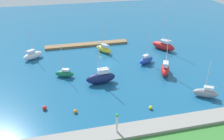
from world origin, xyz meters
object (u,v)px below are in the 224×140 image
(pier_dock, at_px, (87,45))
(sailboat_red_by_breakwater, at_px, (163,45))
(mooring_buoy_yellow, at_px, (151,108))
(mooring_buoy_orange, at_px, (75,111))
(harbor_beacon, at_px, (117,121))
(mooring_buoy_red, at_px, (45,108))
(sailboat_yellow_lone_south, at_px, (104,49))
(sailboat_white_off_beacon, at_px, (33,55))
(sailboat_gray_center_basin, at_px, (206,93))
(sailboat_navy_mid_basin, at_px, (101,77))
(sailboat_red_outer_mooring, at_px, (165,69))
(sailboat_green_east_end, at_px, (65,73))
(sailboat_blue_inner_mooring, at_px, (146,60))

(pier_dock, relative_size, sailboat_red_by_breakwater, 1.92)
(mooring_buoy_yellow, bearing_deg, sailboat_red_by_breakwater, -118.44)
(mooring_buoy_yellow, height_order, mooring_buoy_orange, mooring_buoy_orange)
(harbor_beacon, relative_size, mooring_buoy_red, 4.15)
(mooring_buoy_orange, bearing_deg, pier_dock, -101.88)
(mooring_buoy_orange, bearing_deg, sailboat_yellow_lone_south, -112.29)
(sailboat_white_off_beacon, bearing_deg, pier_dock, -10.02)
(sailboat_gray_center_basin, height_order, sailboat_navy_mid_basin, sailboat_navy_mid_basin)
(mooring_buoy_red, bearing_deg, sailboat_red_outer_mooring, -164.18)
(sailboat_yellow_lone_south, xyz_separation_m, mooring_buoy_red, (17.72, 26.11, -0.67))
(sailboat_white_off_beacon, xyz_separation_m, mooring_buoy_yellow, (-24.45, 30.97, -0.81))
(sailboat_red_by_breakwater, distance_m, sailboat_gray_center_basin, 27.39)
(sailboat_red_outer_mooring, xyz_separation_m, mooring_buoy_red, (30.26, 8.57, -0.97))
(sailboat_gray_center_basin, bearing_deg, sailboat_navy_mid_basin, 0.57)
(harbor_beacon, xyz_separation_m, sailboat_white_off_beacon, (15.66, -37.33, -2.39))
(sailboat_red_by_breakwater, distance_m, mooring_buoy_red, 43.69)
(pier_dock, distance_m, sailboat_green_east_end, 21.62)
(pier_dock, xyz_separation_m, sailboat_green_east_end, (8.54, 19.85, 0.60))
(sailboat_blue_inner_mooring, bearing_deg, sailboat_white_off_beacon, 134.84)
(pier_dock, relative_size, mooring_buoy_red, 30.18)
(sailboat_blue_inner_mooring, xyz_separation_m, sailboat_white_off_beacon, (31.11, -10.52, 0.09))
(harbor_beacon, xyz_separation_m, mooring_buoy_red, (12.28, -11.23, -3.14))
(mooring_buoy_red, bearing_deg, mooring_buoy_orange, 157.27)
(sailboat_yellow_lone_south, xyz_separation_m, sailboat_white_off_beacon, (21.10, 0.01, 0.07))
(sailboat_red_by_breakwater, bearing_deg, harbor_beacon, 109.87)
(sailboat_red_by_breakwater, distance_m, sailboat_green_east_end, 33.52)
(sailboat_green_east_end, height_order, sailboat_white_off_beacon, sailboat_white_off_beacon)
(sailboat_blue_inner_mooring, relative_size, sailboat_white_off_beacon, 0.97)
(sailboat_gray_center_basin, relative_size, sailboat_yellow_lone_south, 0.87)
(harbor_beacon, xyz_separation_m, mooring_buoy_yellow, (-8.79, -6.36, -3.20))
(sailboat_blue_inner_mooring, bearing_deg, mooring_buoy_red, -177.16)
(harbor_beacon, bearing_deg, sailboat_navy_mid_basin, -93.01)
(sailboat_green_east_end, relative_size, sailboat_white_off_beacon, 0.87)
(sailboat_green_east_end, xyz_separation_m, mooring_buoy_red, (4.89, 13.01, -0.51))
(sailboat_white_off_beacon, distance_m, mooring_buoy_red, 26.33)
(mooring_buoy_yellow, height_order, mooring_buoy_red, mooring_buoy_red)
(sailboat_white_off_beacon, xyz_separation_m, mooring_buoy_red, (-3.38, 26.10, -0.74))
(sailboat_navy_mid_basin, relative_size, sailboat_yellow_lone_south, 1.09)
(harbor_beacon, xyz_separation_m, sailboat_navy_mid_basin, (-1.00, -19.08, -2.06))
(sailboat_navy_mid_basin, xyz_separation_m, mooring_buoy_orange, (7.29, 10.36, -1.14))
(sailboat_gray_center_basin, bearing_deg, harbor_beacon, 48.03)
(sailboat_green_east_end, xyz_separation_m, sailboat_navy_mid_basin, (-8.39, 5.17, 0.57))
(harbor_beacon, relative_size, sailboat_navy_mid_basin, 0.35)
(sailboat_yellow_lone_south, bearing_deg, sailboat_red_by_breakwater, -129.68)
(harbor_beacon, height_order, sailboat_green_east_end, sailboat_green_east_end)
(harbor_beacon, relative_size, mooring_buoy_yellow, 4.86)
(sailboat_red_outer_mooring, relative_size, mooring_buoy_orange, 13.56)
(sailboat_gray_center_basin, xyz_separation_m, sailboat_blue_inner_mooring, (6.69, -19.05, -0.02))
(harbor_beacon, bearing_deg, sailboat_blue_inner_mooring, -119.96)
(sailboat_blue_inner_mooring, distance_m, mooring_buoy_orange, 28.29)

